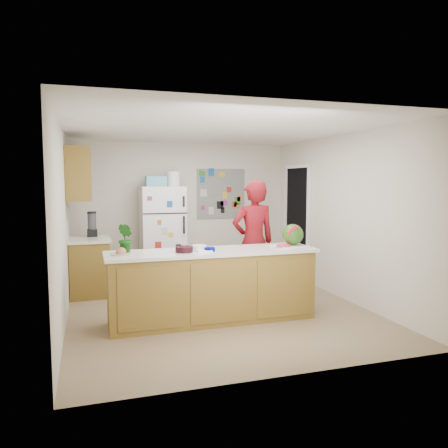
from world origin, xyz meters
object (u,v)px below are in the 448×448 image
object	(u,v)px
refrigerator	(162,235)
watermelon	(293,235)
person	(253,242)
cherry_bowl	(184,249)

from	to	relation	value
refrigerator	watermelon	distance (m)	2.74
person	cherry_bowl	xyz separation A→B (m)	(-1.19, -0.70, 0.05)
person	watermelon	size ratio (longest dim) A/B	6.37
refrigerator	person	size ratio (longest dim) A/B	0.94
refrigerator	person	distance (m)	2.03
cherry_bowl	refrigerator	bearing A→B (deg)	86.98
person	cherry_bowl	bearing A→B (deg)	28.60
person	cherry_bowl	world-z (taller)	person
refrigerator	watermelon	world-z (taller)	refrigerator
person	cherry_bowl	distance (m)	1.38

